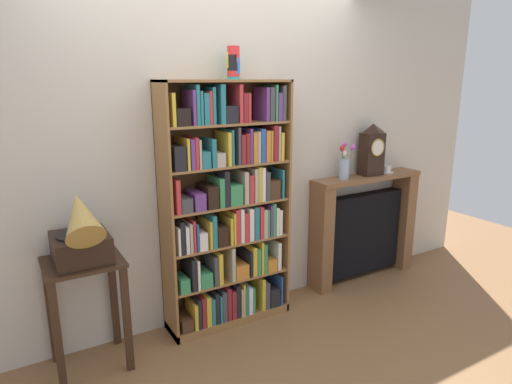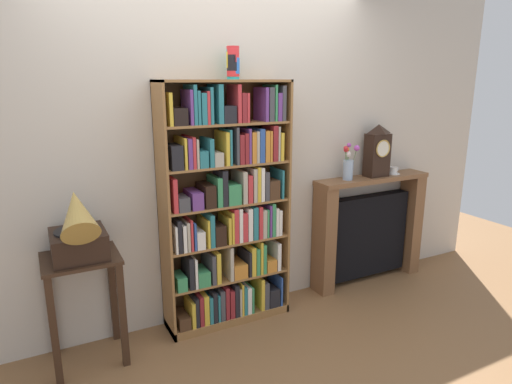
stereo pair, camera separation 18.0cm
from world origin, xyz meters
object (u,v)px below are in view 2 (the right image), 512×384
side_table_left (84,288)px  gramophone (78,230)px  teacup_with_saucer (393,171)px  flower_vase (348,165)px  fireplace_mantel (368,230)px  mantel_clock (377,151)px  bookshelf (228,213)px  cup_stack (233,63)px

side_table_left → gramophone: (0.00, -0.05, 0.42)m
side_table_left → teacup_with_saucer: (2.72, 0.09, 0.50)m
gramophone → teacup_with_saucer: bearing=3.1°
flower_vase → teacup_with_saucer: 0.53m
fireplace_mantel → teacup_with_saucer: 0.59m
mantel_clock → side_table_left: bearing=-178.0°
bookshelf → flower_vase: size_ratio=5.87×
cup_stack → mantel_clock: size_ratio=0.49×
cup_stack → side_table_left: cup_stack is taller
cup_stack → fireplace_mantel: cup_stack is taller
bookshelf → teacup_with_saucer: size_ratio=14.70×
side_table_left → gramophone: bearing=-90.0°
fireplace_mantel → flower_vase: (-0.28, -0.02, 0.64)m
side_table_left → mantel_clock: mantel_clock is taller
teacup_with_saucer → flower_vase: bearing=-179.9°
bookshelf → flower_vase: bookshelf is taller
side_table_left → gramophone: gramophone is taller
bookshelf → fireplace_mantel: bearing=2.3°
bookshelf → mantel_clock: (1.46, 0.04, 0.36)m
flower_vase → teacup_with_saucer: size_ratio=2.50×
bookshelf → side_table_left: bookshelf is taller
side_table_left → teacup_with_saucer: size_ratio=5.94×
cup_stack → mantel_clock: cup_stack is taller
cup_stack → gramophone: (-1.13, -0.15, -1.01)m
cup_stack → gramophone: 1.52m
flower_vase → fireplace_mantel: bearing=4.1°
mantel_clock → bookshelf: bearing=-178.6°
gramophone → flower_vase: flower_vase is taller
side_table_left → fireplace_mantel: fireplace_mantel is taller
gramophone → fireplace_mantel: 2.53m
mantel_clock → flower_vase: size_ratio=1.48×
cup_stack → fireplace_mantel: bearing=0.9°
cup_stack → side_table_left: size_ratio=0.30×
gramophone → fireplace_mantel: bearing=3.8°
bookshelf → cup_stack: bearing=26.5°
bookshelf → cup_stack: (0.08, 0.04, 1.08)m
cup_stack → gramophone: cup_stack is taller
side_table_left → mantel_clock: bearing=2.0°
fireplace_mantel → mantel_clock: (0.03, -0.02, 0.74)m
bookshelf → teacup_with_saucer: bearing=1.3°
flower_vase → cup_stack: bearing=180.0°
flower_vase → side_table_left: bearing=-177.6°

